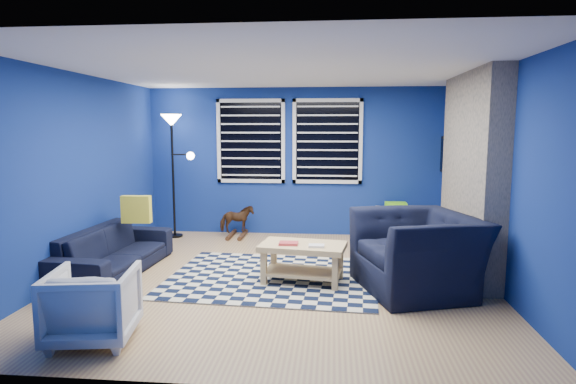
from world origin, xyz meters
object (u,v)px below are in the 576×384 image
Objects in this scene: armchair_bent at (93,305)px; floor_lamp at (173,137)px; cabinet at (395,223)px; tv at (449,155)px; rocking_horse at (237,219)px; coffee_table at (303,255)px; sofa at (114,251)px; armchair_big at (417,252)px.

armchair_bent is 4.22m from floor_lamp.
cabinet is at bearing 2.39° from floor_lamp.
tv is 4.43m from floor_lamp.
tv is 1.82× the size of rocking_horse.
sofa is at bearing 175.71° from coffee_table.
floor_lamp is at bearing -140.46° from armchair_big.
armchair_big is at bearing -160.98° from armchair_bent.
tv is 1.57× the size of cabinet.
sofa is 1.46× the size of armchair_big.
cabinet reaches higher than sofa.
coffee_table is (-1.30, 0.13, -0.09)m from armchair_big.
armchair_big is 4.46m from floor_lamp.
armchair_big is 3.40m from armchair_bent.
cabinet is at bearing -56.28° from sofa.
armchair_big reaches higher than rocking_horse.
sofa is 4.38m from cabinet.
armchair_big is 1.26× the size of coffee_table.
armchair_big reaches higher than cabinet.
armchair_bent reaches higher than cabinet.
armchair_big is at bearing -90.56° from cabinet.
tv is at bearing -15.78° from cabinet.
armchair_bent is 1.29× the size of rocking_horse.
armchair_bent reaches higher than coffee_table.
floor_lamp is at bearing 70.96° from rocking_horse.
sofa is 2.77× the size of armchair_bent.
cabinet is at bearing -135.86° from armchair_bent.
rocking_horse is at bearing -177.31° from cabinet.
armchair_bent reaches higher than sofa.
floor_lamp reaches higher than sofa.
cabinet is at bearing -112.27° from rocking_horse.
cabinet reaches higher than rocking_horse.
armchair_big is (-0.84, -2.28, -0.97)m from tv.
rocking_horse is 0.86× the size of cabinet.
coffee_table is 2.75m from cabinet.
rocking_horse is 2.63m from coffee_table.
sofa is (-4.55, -1.96, -1.12)m from tv.
armchair_bent is 2.43m from coffee_table.
tv reaches higher than armchair_big.
tv reaches higher than rocking_horse.
tv is at bearing -1.04° from floor_lamp.
coffee_table is at bearing -134.95° from tv.
sofa is 0.95× the size of floor_lamp.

